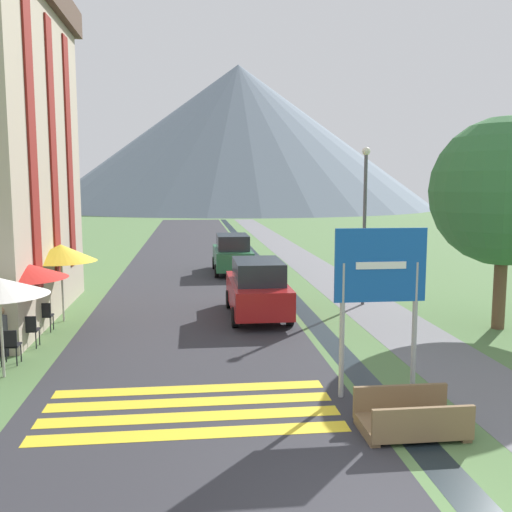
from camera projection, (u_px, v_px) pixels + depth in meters
The scene contains 18 objects.
ground_plane at pixel (244, 273), 26.73m from camera, with size 160.00×160.00×0.00m, color #517542.
road at pixel (191, 249), 36.30m from camera, with size 6.40×60.00×0.01m.
footpath at pixel (285, 248), 36.98m from camera, with size 2.20×60.00×0.01m.
drainage_channel at pixel (249, 249), 36.72m from camera, with size 0.60×60.00×0.00m.
crosswalk_marking at pixel (191, 409), 10.61m from camera, with size 5.44×2.54×0.01m.
mountain_distant at pixel (239, 137), 99.91m from camera, with size 67.23×67.23×24.58m.
road_sign at pixel (380, 284), 11.03m from camera, with size 1.81×0.11×3.34m.
footbridge at pixel (411, 420), 9.60m from camera, with size 1.70×1.10×0.65m.
parked_car_near at pixel (257, 288), 17.91m from camera, with size 1.81×4.26×1.82m.
parked_car_far at pixel (232, 254), 26.72m from camera, with size 1.77×4.21×1.82m.
cafe_chair_near_left at pixel (9, 344), 13.14m from camera, with size 0.40×0.40×0.85m.
cafe_chair_far_right at pixel (45, 314), 16.09m from camera, with size 0.40×0.40×0.85m.
cafe_chair_middle at pixel (29, 328), 14.52m from camera, with size 0.40×0.40×0.85m.
cafe_umbrella_middle_red at pixel (21, 270), 14.78m from camera, with size 2.39×2.39×2.17m.
cafe_umbrella_rear_yellow at pixel (61, 253), 17.14m from camera, with size 2.13×2.13×2.37m.
person_seated_far at pixel (1, 329), 13.80m from camera, with size 0.32×0.32×1.24m.
streetlamp at pixel (365, 213), 19.43m from camera, with size 0.28×0.28×5.40m.
tree_by_path at pixel (505, 192), 16.06m from camera, with size 4.21×4.21×6.06m.
Camera 1 is at (-2.43, -6.30, 4.19)m, focal length 40.00 mm.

